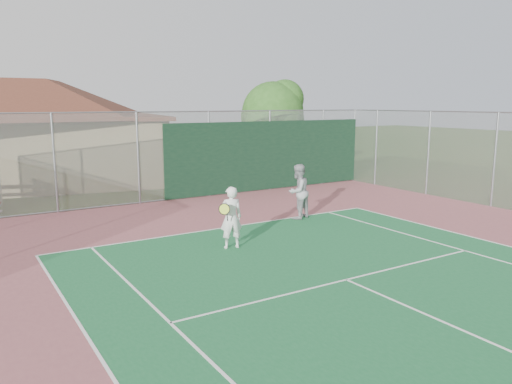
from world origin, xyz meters
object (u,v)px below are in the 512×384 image
at_px(clubhouse, 24,121).
at_px(player_white_front, 231,218).
at_px(player_grey_back, 298,192).
at_px(tree, 274,115).

bearing_deg(clubhouse, player_white_front, -67.68).
distance_m(clubhouse, player_white_front, 15.36).
relative_size(clubhouse, player_white_front, 9.08).
bearing_deg(player_grey_back, player_white_front, 8.35).
distance_m(clubhouse, player_grey_back, 14.78).
bearing_deg(player_white_front, player_grey_back, -139.88).
height_order(tree, player_grey_back, tree).
distance_m(player_white_front, player_grey_back, 4.01).
bearing_deg(tree, player_white_front, -129.63).
bearing_deg(player_white_front, clubhouse, -65.78).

